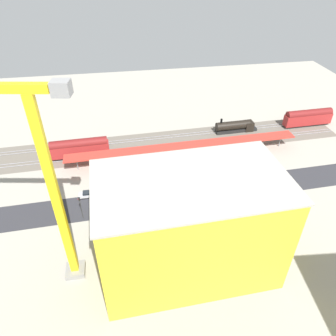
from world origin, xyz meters
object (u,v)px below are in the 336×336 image
at_px(street_tree_1, 168,195).
at_px(street_tree_2, 151,198).
at_px(parked_car_2, 180,185).
at_px(tower_crane, 42,183).
at_px(platform_canopy_near, 184,146).
at_px(box_truck_1, 185,204).
at_px(construction_building, 189,227).
at_px(street_tree_3, 129,201).
at_px(parked_car_5, 88,194).
at_px(parked_car_4, 121,190).
at_px(locomotive, 236,127).
at_px(parked_car_1, 211,181).
at_px(freight_coach_far, 79,148).
at_px(passenger_coach, 308,117).
at_px(street_tree_4, 139,197).
at_px(box_truck_0, 205,206).
at_px(parked_car_3, 151,186).
at_px(traffic_light, 80,205).
at_px(parked_car_0, 239,178).
at_px(street_tree_0, 189,193).

bearing_deg(street_tree_1, street_tree_2, -10.19).
distance_m(parked_car_2, tower_crane, 41.05).
height_order(platform_canopy_near, box_truck_1, platform_canopy_near).
bearing_deg(construction_building, street_tree_3, -57.72).
relative_size(construction_building, box_truck_1, 3.75).
distance_m(parked_car_2, parked_car_5, 23.55).
xyz_separation_m(parked_car_4, street_tree_2, (-6.85, 8.87, 4.04)).
distance_m(platform_canopy_near, locomotive, 24.18).
bearing_deg(construction_building, parked_car_1, -118.16).
distance_m(freight_coach_far, street_tree_3, 31.02).
relative_size(freight_coach_far, box_truck_1, 2.01).
distance_m(passenger_coach, tower_crane, 93.08).
bearing_deg(street_tree_4, box_truck_0, 169.88).
height_order(parked_car_3, box_truck_1, box_truck_1).
relative_size(parked_car_5, construction_building, 0.15).
xyz_separation_m(locomotive, street_tree_2, (33.03, 34.54, 2.94)).
bearing_deg(parked_car_4, parked_car_5, 2.37).
xyz_separation_m(freight_coach_far, box_truck_0, (-30.38, 29.47, -1.36)).
bearing_deg(passenger_coach, freight_coach_far, 5.10).
bearing_deg(street_tree_2, passenger_coach, -149.59).
height_order(passenger_coach, parked_car_3, passenger_coach).
xyz_separation_m(locomotive, traffic_light, (49.18, 33.59, 2.35)).
height_order(platform_canopy_near, traffic_light, traffic_light).
distance_m(parked_car_1, box_truck_1, 12.82).
height_order(parked_car_2, street_tree_3, street_tree_3).
distance_m(tower_crane, street_tree_1, 30.70).
bearing_deg(street_tree_1, street_tree_4, -13.77).
distance_m(freight_coach_far, traffic_light, 26.83).
distance_m(parked_car_0, street_tree_2, 26.73).
bearing_deg(freight_coach_far, construction_building, 118.16).
height_order(parked_car_5, construction_building, construction_building).
relative_size(locomotive, construction_building, 0.44).
distance_m(parked_car_3, street_tree_0, 13.13).
height_order(passenger_coach, traffic_light, traffic_light).
relative_size(tower_crane, box_truck_1, 4.53).
relative_size(parked_car_2, tower_crane, 0.12).
distance_m(parked_car_0, street_tree_0, 19.09).
bearing_deg(platform_canopy_near, construction_building, 79.17).
relative_size(parked_car_2, construction_building, 0.15).
relative_size(box_truck_0, street_tree_2, 1.06).
height_order(street_tree_3, traffic_light, street_tree_3).
bearing_deg(freight_coach_far, street_tree_2, 123.04).
bearing_deg(locomotive, freight_coach_far, 7.65).
distance_m(parked_car_2, parked_car_3, 7.46).
xyz_separation_m(street_tree_2, street_tree_4, (2.68, -0.90, -0.26)).
relative_size(box_truck_0, street_tree_3, 1.08).
bearing_deg(tower_crane, street_tree_1, -149.05).
relative_size(parked_car_2, street_tree_0, 0.62).
distance_m(locomotive, tower_crane, 73.48).
xyz_separation_m(platform_canopy_near, street_tree_1, (8.76, 22.72, 1.56)).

